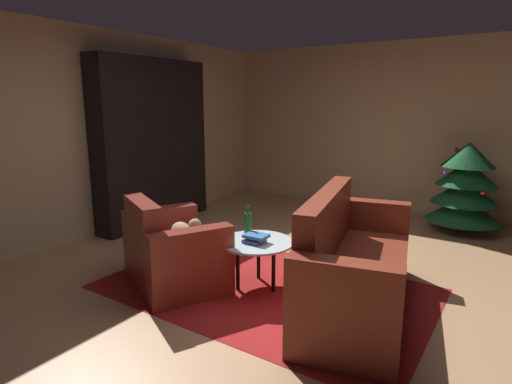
{
  "coord_description": "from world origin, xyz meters",
  "views": [
    {
      "loc": [
        1.85,
        -3.24,
        1.7
      ],
      "look_at": [
        -0.37,
        0.12,
        0.83
      ],
      "focal_mm": 29.26,
      "sensor_mm": 36.0,
      "label": 1
    }
  ],
  "objects_px": {
    "armchair_red": "(172,253)",
    "bottle_on_table": "(248,223)",
    "book_stack_on_table": "(255,238)",
    "decorated_tree": "(465,187)",
    "coffee_table": "(257,246)",
    "couch_red": "(353,269)",
    "bookshelf_unit": "(158,141)"
  },
  "relations": [
    {
      "from": "book_stack_on_table",
      "to": "bookshelf_unit",
      "type": "bearing_deg",
      "value": 154.55
    },
    {
      "from": "book_stack_on_table",
      "to": "armchair_red",
      "type": "bearing_deg",
      "value": -155.39
    },
    {
      "from": "decorated_tree",
      "to": "book_stack_on_table",
      "type": "bearing_deg",
      "value": -113.8
    },
    {
      "from": "couch_red",
      "to": "coffee_table",
      "type": "xyz_separation_m",
      "value": [
        -0.89,
        -0.12,
        0.07
      ]
    },
    {
      "from": "armchair_red",
      "to": "bottle_on_table",
      "type": "height_order",
      "value": "armchair_red"
    },
    {
      "from": "couch_red",
      "to": "coffee_table",
      "type": "relative_size",
      "value": 2.95
    },
    {
      "from": "armchair_red",
      "to": "coffee_table",
      "type": "relative_size",
      "value": 1.84
    },
    {
      "from": "bookshelf_unit",
      "to": "book_stack_on_table",
      "type": "height_order",
      "value": "bookshelf_unit"
    },
    {
      "from": "couch_red",
      "to": "bottle_on_table",
      "type": "relative_size",
      "value": 6.7
    },
    {
      "from": "armchair_red",
      "to": "bottle_on_table",
      "type": "distance_m",
      "value": 0.77
    },
    {
      "from": "armchair_red",
      "to": "coffee_table",
      "type": "xyz_separation_m",
      "value": [
        0.71,
        0.38,
        0.1
      ]
    },
    {
      "from": "bookshelf_unit",
      "to": "bottle_on_table",
      "type": "bearing_deg",
      "value": -24.4
    },
    {
      "from": "coffee_table",
      "to": "book_stack_on_table",
      "type": "xyz_separation_m",
      "value": [
        0.02,
        -0.04,
        0.08
      ]
    },
    {
      "from": "armchair_red",
      "to": "couch_red",
      "type": "distance_m",
      "value": 1.68
    },
    {
      "from": "couch_red",
      "to": "bottle_on_table",
      "type": "bearing_deg",
      "value": -178.42
    },
    {
      "from": "bookshelf_unit",
      "to": "decorated_tree",
      "type": "distance_m",
      "value": 4.22
    },
    {
      "from": "armchair_red",
      "to": "bottle_on_table",
      "type": "xyz_separation_m",
      "value": [
        0.55,
        0.47,
        0.27
      ]
    },
    {
      "from": "armchair_red",
      "to": "decorated_tree",
      "type": "relative_size",
      "value": 1.05
    },
    {
      "from": "bookshelf_unit",
      "to": "bottle_on_table",
      "type": "distance_m",
      "value": 2.51
    },
    {
      "from": "armchair_red",
      "to": "decorated_tree",
      "type": "xyz_separation_m",
      "value": [
        2.06,
        3.36,
        0.3
      ]
    },
    {
      "from": "book_stack_on_table",
      "to": "bottle_on_table",
      "type": "distance_m",
      "value": 0.24
    },
    {
      "from": "coffee_table",
      "to": "decorated_tree",
      "type": "bearing_deg",
      "value": 65.66
    },
    {
      "from": "couch_red",
      "to": "book_stack_on_table",
      "type": "bearing_deg",
      "value": -169.34
    },
    {
      "from": "book_stack_on_table",
      "to": "decorated_tree",
      "type": "bearing_deg",
      "value": 66.2
    },
    {
      "from": "coffee_table",
      "to": "book_stack_on_table",
      "type": "height_order",
      "value": "book_stack_on_table"
    },
    {
      "from": "armchair_red",
      "to": "bottle_on_table",
      "type": "relative_size",
      "value": 4.18
    },
    {
      "from": "book_stack_on_table",
      "to": "couch_red",
      "type": "bearing_deg",
      "value": 10.66
    },
    {
      "from": "bookshelf_unit",
      "to": "bottle_on_table",
      "type": "height_order",
      "value": "bookshelf_unit"
    },
    {
      "from": "book_stack_on_table",
      "to": "coffee_table",
      "type": "bearing_deg",
      "value": 109.23
    },
    {
      "from": "coffee_table",
      "to": "decorated_tree",
      "type": "relative_size",
      "value": 0.57
    },
    {
      "from": "bottle_on_table",
      "to": "decorated_tree",
      "type": "distance_m",
      "value": 3.26
    },
    {
      "from": "armchair_red",
      "to": "couch_red",
      "type": "height_order",
      "value": "couch_red"
    }
  ]
}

